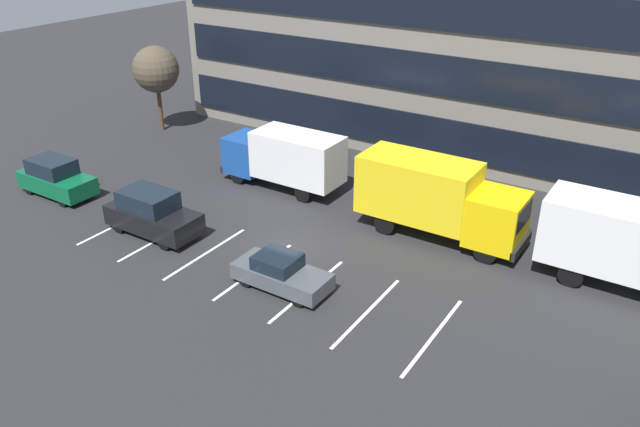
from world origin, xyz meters
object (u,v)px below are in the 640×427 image
Objects in this scene: sedan_charcoal at (281,273)px; box_truck_blue at (284,157)px; box_truck_yellow_all at (438,196)px; suv_forest at (56,178)px; suv_black at (152,214)px; box_truck_yellow at (637,246)px; bare_tree at (156,70)px.

box_truck_blue is at bearing 124.80° from sedan_charcoal.
box_truck_yellow_all is 1.78× the size of suv_forest.
suv_forest is 7.69m from suv_black.
box_truck_yellow is 1.63× the size of suv_black.
box_truck_blue is at bearing -14.50° from bare_tree.
box_truck_blue is at bearing 74.33° from suv_black.
suv_forest is at bearing 177.65° from suv_black.
box_truck_blue reaches higher than sedan_charcoal.
suv_forest reaches higher than sedan_charcoal.
box_truck_yellow is at bearing 32.48° from sedan_charcoal.
box_truck_blue is at bearing 175.78° from box_truck_yellow_all.
suv_black is (-7.97, 0.53, 0.34)m from sedan_charcoal.
box_truck_blue is 12.41m from suv_forest.
bare_tree is (-30.82, 3.98, 2.21)m from box_truck_yellow.
suv_black is 0.82× the size of bare_tree.
box_truck_blue is at bearing 177.99° from box_truck_yellow.
box_truck_yellow is at bearing 13.87° from suv_forest.
box_truck_yellow reaches higher than suv_black.
box_truck_yellow_all is 8.57m from box_truck_yellow.
sedan_charcoal is at bearing -114.74° from box_truck_yellow_all.
box_truck_yellow_all is at bearing -4.22° from box_truck_blue.
sedan_charcoal is 0.87× the size of suv_black.
box_truck_yellow is at bearing 0.40° from box_truck_yellow_all.
box_truck_yellow_all is at bearing 65.26° from sedan_charcoal.
sedan_charcoal is at bearing -55.20° from box_truck_blue.
suv_forest is at bearing 176.91° from sedan_charcoal.
sedan_charcoal is 0.71× the size of bare_tree.
box_truck_blue is 10.20m from sedan_charcoal.
bare_tree reaches higher than suv_forest.
box_truck_yellow_all is 1.93× the size of sedan_charcoal.
box_truck_yellow_all is at bearing -10.28° from bare_tree.
suv_forest is 0.94× the size of suv_black.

